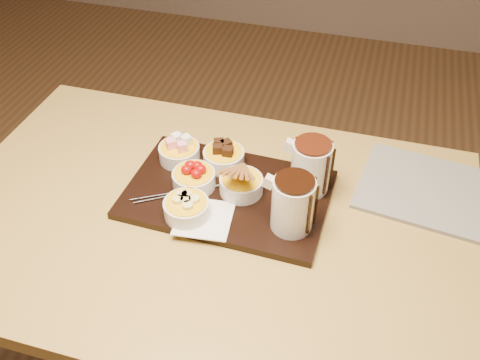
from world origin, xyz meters
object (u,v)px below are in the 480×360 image
(dining_table, at_px, (207,243))
(serving_board, at_px, (228,194))
(pitcher_dark_chocolate, at_px, (293,205))
(pitcher_milk_chocolate, at_px, (311,167))
(newspaper, at_px, (429,191))
(bowl_strawberries, at_px, (194,179))

(dining_table, height_order, serving_board, serving_board)
(serving_board, relative_size, pitcher_dark_chocolate, 3.74)
(pitcher_dark_chocolate, relative_size, pitcher_milk_chocolate, 1.00)
(pitcher_milk_chocolate, distance_m, newspaper, 0.29)
(bowl_strawberries, xyz_separation_m, newspaper, (0.53, 0.15, -0.03))
(dining_table, bearing_deg, pitcher_milk_chocolate, 32.40)
(serving_board, xyz_separation_m, pitcher_dark_chocolate, (0.16, -0.07, 0.07))
(bowl_strawberries, distance_m, pitcher_dark_chocolate, 0.25)
(pitcher_dark_chocolate, relative_size, newspaper, 0.39)
(pitcher_dark_chocolate, xyz_separation_m, pitcher_milk_chocolate, (0.01, 0.13, 0.00))
(dining_table, bearing_deg, newspaper, 23.96)
(bowl_strawberries, xyz_separation_m, pitcher_dark_chocolate, (0.24, -0.06, 0.04))
(dining_table, xyz_separation_m, pitcher_milk_chocolate, (0.21, 0.13, 0.18))
(dining_table, bearing_deg, bowl_strawberries, 127.07)
(bowl_strawberries, height_order, pitcher_dark_chocolate, pitcher_dark_chocolate)
(pitcher_milk_chocolate, bearing_deg, newspaper, 18.43)
(serving_board, distance_m, pitcher_dark_chocolate, 0.19)
(pitcher_dark_chocolate, bearing_deg, newspaper, 38.20)
(dining_table, relative_size, newspaper, 3.81)
(dining_table, distance_m, pitcher_dark_chocolate, 0.26)
(bowl_strawberries, bearing_deg, dining_table, -52.93)
(bowl_strawberries, height_order, pitcher_milk_chocolate, pitcher_milk_chocolate)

